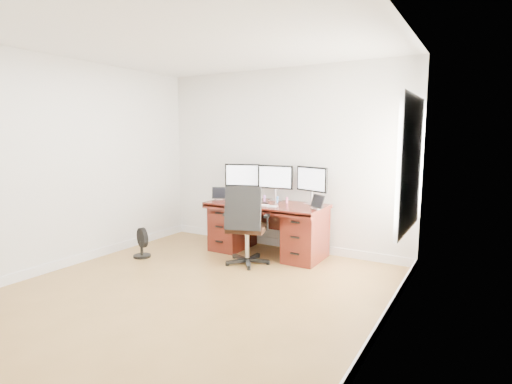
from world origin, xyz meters
The scene contains 20 objects.
ground centered at (0.00, 0.00, 0.00)m, with size 4.50×4.50×0.00m, color olive.
back_wall centered at (0.00, 2.25, 1.35)m, with size 4.00×0.10×2.70m, color silver.
right_wall centered at (2.00, 0.11, 1.35)m, with size 0.10×4.50×2.70m.
desk centered at (0.00, 1.83, 0.40)m, with size 1.70×0.80×0.75m.
office_chair centered at (0.00, 1.24, 0.35)m, with size 0.72×0.72×1.08m.
floor_fan centered at (-1.46, 0.77, 0.20)m, with size 0.29×0.25×0.42m.
monitor_left centered at (-0.58, 2.07, 1.09)m, with size 0.53×0.20×0.53m.
monitor_center centered at (0.00, 2.07, 1.09)m, with size 0.55×0.15×0.53m.
monitor_right centered at (0.58, 2.07, 1.09)m, with size 0.53×0.22×0.53m.
tablet_left centered at (-0.79, 1.75, 0.84)m, with size 0.24×0.18×0.19m.
tablet_right centered at (0.79, 1.75, 0.84)m, with size 0.24×0.18×0.19m.
keyboard centered at (0.01, 1.58, 0.76)m, with size 0.25×0.11×0.01m, color silver.
trackpad centered at (0.21, 1.59, 0.76)m, with size 0.13×0.13×0.01m, color silver.
drawing_tablet centered at (-0.25, 1.67, 0.76)m, with size 0.23×0.15×0.01m, color black.
phone centered at (-0.05, 1.81, 0.76)m, with size 0.14×0.07×0.01m, color black.
figurine_yellow centered at (-0.38, 1.95, 0.80)m, with size 0.04×0.04×0.09m.
figurine_brown centered at (-0.26, 1.95, 0.80)m, with size 0.04×0.04×0.09m.
figurine_purple centered at (-0.12, 1.95, 0.80)m, with size 0.04×0.04×0.09m.
figurine_blue centered at (0.10, 1.95, 0.80)m, with size 0.04×0.04×0.09m.
figurine_pink centered at (0.25, 1.95, 0.80)m, with size 0.04×0.04×0.09m.
Camera 1 is at (2.72, -3.15, 1.71)m, focal length 28.00 mm.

